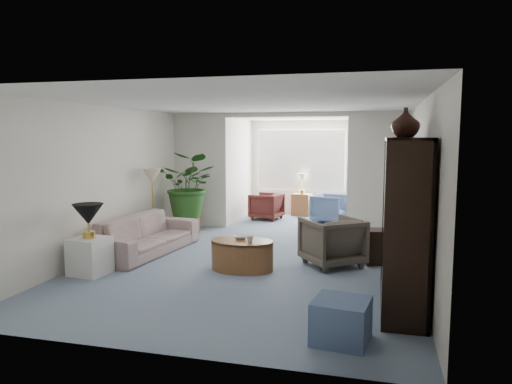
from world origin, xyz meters
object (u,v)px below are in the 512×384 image
(wingback_chair, at_px, (332,241))
(ottoman, at_px, (341,321))
(sunroom_chair_blue, at_px, (329,208))
(floor_lamp, at_px, (152,176))
(framed_picture, at_px, (420,159))
(side_table_dark, at_px, (378,246))
(entertainment_cabinet, at_px, (404,223))
(sunroom_table, at_px, (302,205))
(coffee_cup, at_px, (250,239))
(sunroom_chair_maroon, at_px, (266,206))
(cabinet_urn, at_px, (406,122))
(end_table, at_px, (90,256))
(sofa, at_px, (146,235))
(table_lamp, at_px, (88,214))
(coffee_bowl, at_px, (241,237))
(coffee_table, at_px, (242,255))
(plant_pot, at_px, (190,225))

(wingback_chair, distance_m, ottoman, 2.80)
(sunroom_chair_blue, bearing_deg, floor_lamp, 143.78)
(framed_picture, relative_size, side_table_dark, 0.92)
(entertainment_cabinet, relative_size, sunroom_table, 3.57)
(coffee_cup, height_order, sunroom_chair_maroon, sunroom_chair_maroon)
(coffee_cup, relative_size, sunroom_chair_maroon, 0.14)
(cabinet_urn, bearing_deg, sunroom_table, 111.24)
(coffee_cup, height_order, cabinet_urn, cabinet_urn)
(end_table, height_order, coffee_cup, coffee_cup)
(coffee_cup, distance_m, cabinet_urn, 2.72)
(sofa, relative_size, coffee_cup, 22.05)
(sunroom_chair_maroon, bearing_deg, table_lamp, -4.38)
(cabinet_urn, relative_size, sunroom_table, 0.66)
(framed_picture, height_order, wingback_chair, framed_picture)
(coffee_bowl, bearing_deg, table_lamp, -156.74)
(coffee_bowl, height_order, cabinet_urn, cabinet_urn)
(sunroom_chair_blue, bearing_deg, wingback_chair, -162.18)
(end_table, height_order, wingback_chair, wingback_chair)
(wingback_chair, bearing_deg, sunroom_table, -111.89)
(sofa, height_order, wingback_chair, wingback_chair)
(sofa, distance_m, coffee_table, 1.97)
(floor_lamp, height_order, cabinet_urn, cabinet_urn)
(cabinet_urn, bearing_deg, entertainment_cabinet, -90.00)
(ottoman, distance_m, sunroom_chair_blue, 6.58)
(plant_pot, bearing_deg, sunroom_chair_maroon, 58.89)
(coffee_bowl, bearing_deg, sunroom_table, 88.35)
(framed_picture, distance_m, sofa, 4.62)
(wingback_chair, bearing_deg, ottoman, 60.68)
(coffee_cup, bearing_deg, framed_picture, 3.02)
(sunroom_chair_blue, xyz_separation_m, sunroom_chair_maroon, (-1.50, 0.00, -0.01))
(sofa, bearing_deg, sunroom_chair_blue, -29.29)
(coffee_table, distance_m, side_table_dark, 2.18)
(sofa, relative_size, ottoman, 4.19)
(floor_lamp, distance_m, sunroom_chair_blue, 4.27)
(coffee_table, bearing_deg, wingback_chair, 24.88)
(table_lamp, bearing_deg, ottoman, -20.59)
(entertainment_cabinet, distance_m, sunroom_table, 6.48)
(sofa, height_order, plant_pot, sofa)
(framed_picture, distance_m, sunroom_chair_maroon, 5.53)
(framed_picture, height_order, ottoman, framed_picture)
(floor_lamp, distance_m, sunroom_chair_maroon, 3.36)
(table_lamp, bearing_deg, plant_pot, 85.45)
(side_table_dark, relative_size, plant_pot, 1.36)
(entertainment_cabinet, height_order, ottoman, entertainment_cabinet)
(wingback_chair, height_order, cabinet_urn, cabinet_urn)
(wingback_chair, bearing_deg, sofa, -36.31)
(framed_picture, bearing_deg, table_lamp, -170.11)
(table_lamp, distance_m, floor_lamp, 2.34)
(floor_lamp, xyz_separation_m, plant_pot, (0.40, 0.88, -1.09))
(end_table, bearing_deg, side_table_dark, 22.31)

